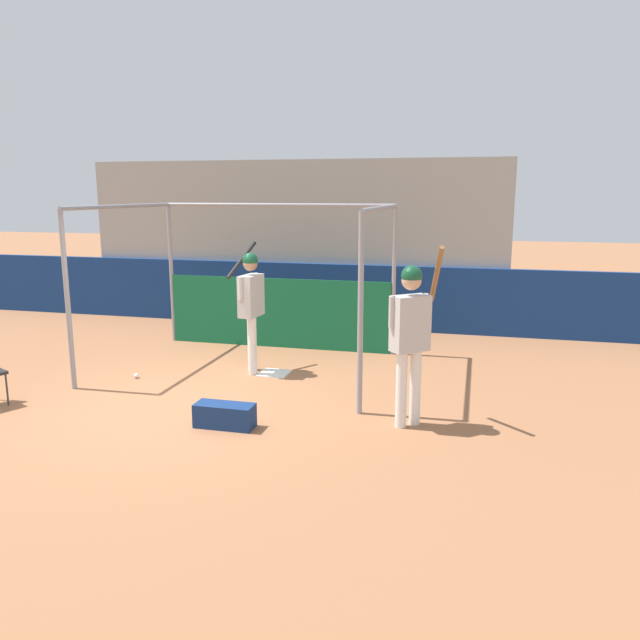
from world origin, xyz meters
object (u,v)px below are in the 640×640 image
baseball (136,376)px  equipment_bag (225,415)px  player_waiting (411,329)px  player_batter (251,300)px

baseball → equipment_bag: bearing=-36.3°
player_waiting → baseball: 4.37m
equipment_bag → baseball: bearing=143.7°
player_waiting → baseball: size_ratio=28.75×
player_waiting → equipment_bag: bearing=154.8°
equipment_bag → baseball: equipment_bag is taller
player_waiting → player_batter: bearing=106.3°
player_batter → baseball: size_ratio=26.35×
baseball → player_waiting: bearing=-12.5°
player_waiting → baseball: player_waiting is taller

